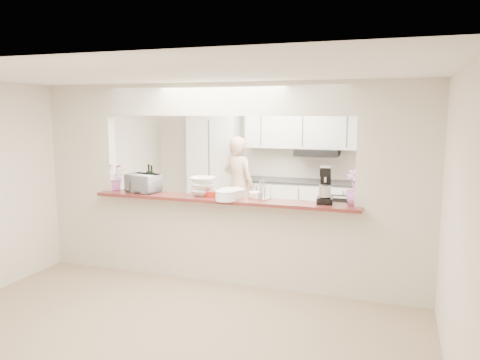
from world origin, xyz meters
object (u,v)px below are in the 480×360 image
at_px(stand_mixer, 325,187).
at_px(refrigerator, 397,191).
at_px(toaster_oven, 143,183).
at_px(person, 239,186).

bearing_deg(stand_mixer, refrigerator, 72.78).
xyz_separation_m(toaster_oven, stand_mixer, (2.40, 0.05, 0.07)).
bearing_deg(person, stand_mixer, 149.38).
height_order(refrigerator, toaster_oven, refrigerator).
relative_size(refrigerator, stand_mixer, 3.98).
distance_m(toaster_oven, person, 2.38).
bearing_deg(toaster_oven, person, 89.15).
bearing_deg(stand_mixer, toaster_oven, -178.74).
xyz_separation_m(refrigerator, stand_mixer, (-0.80, -2.59, 0.43)).
height_order(refrigerator, person, person).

